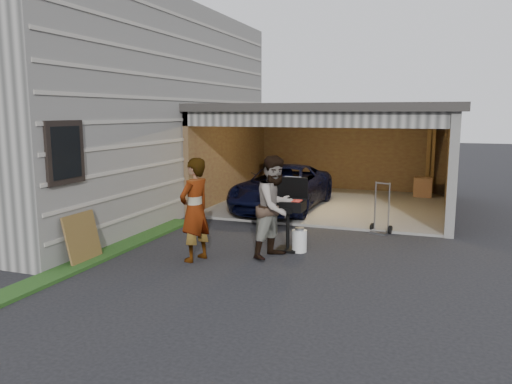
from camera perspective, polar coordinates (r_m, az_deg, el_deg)
ground at (r=8.94m, az=-4.54°, el=-8.41°), size 80.00×80.00×0.00m
house at (r=15.15m, az=-19.39°, el=8.84°), size 7.00×11.00×5.50m
groundcover_strip at (r=9.30m, az=-20.06°, el=-8.07°), size 0.50×8.00×0.06m
garage at (r=14.83m, az=9.13°, el=5.84°), size 6.80×6.30×2.90m
minivan at (r=13.69m, az=3.07°, el=0.30°), size 2.02×4.29×1.19m
woman at (r=9.08m, az=-7.01°, el=-2.03°), size 0.62×0.79×1.89m
man at (r=9.23m, az=2.21°, el=-1.72°), size 1.01×1.12×1.91m
bbq_grill at (r=9.72m, az=3.73°, el=-1.80°), size 0.64×0.56×1.42m
propane_tank at (r=9.76m, az=4.98°, el=-5.59°), size 0.38×0.38×0.43m
plywood_panel at (r=9.51m, az=-19.22°, el=-5.01°), size 0.23×0.82×0.90m
hand_truck at (r=11.54m, az=14.03°, el=-3.50°), size 0.50×0.44×1.15m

